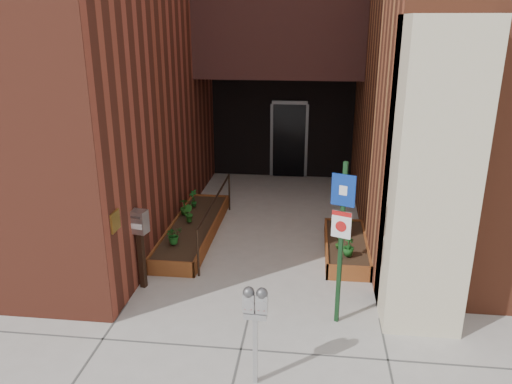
% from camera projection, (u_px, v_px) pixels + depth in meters
% --- Properties ---
extents(ground, '(80.00, 80.00, 0.00)m').
position_uv_depth(ground, '(250.00, 310.00, 7.85)').
color(ground, '#9E9991').
rests_on(ground, ground).
extents(planter_left, '(0.90, 3.60, 0.30)m').
position_uv_depth(planter_left, '(194.00, 230.00, 10.52)').
color(planter_left, brown).
rests_on(planter_left, ground).
extents(planter_right, '(0.80, 2.20, 0.30)m').
position_uv_depth(planter_right, '(346.00, 248.00, 9.70)').
color(planter_right, brown).
rests_on(planter_right, ground).
extents(handrail, '(0.04, 3.34, 0.90)m').
position_uv_depth(handrail, '(216.00, 205.00, 10.21)').
color(handrail, black).
rests_on(handrail, ground).
extents(parking_meter, '(0.30, 0.14, 1.35)m').
position_uv_depth(parking_meter, '(255.00, 310.00, 5.96)').
color(parking_meter, '#ABABAE').
rests_on(parking_meter, ground).
extents(sign_post, '(0.33, 0.15, 2.51)m').
position_uv_depth(sign_post, '(342.00, 228.00, 7.06)').
color(sign_post, '#133419').
rests_on(sign_post, ground).
extents(payment_dropbox, '(0.32, 0.26, 1.40)m').
position_uv_depth(payment_dropbox, '(140.00, 233.00, 8.22)').
color(payment_dropbox, black).
rests_on(payment_dropbox, ground).
extents(shrub_left_a, '(0.43, 0.43, 0.34)m').
position_uv_depth(shrub_left_a, '(174.00, 235.00, 9.45)').
color(shrub_left_a, '#1C631E').
rests_on(shrub_left_a, planter_left).
extents(shrub_left_b, '(0.28, 0.28, 0.36)m').
position_uv_depth(shrub_left_b, '(188.00, 213.00, 10.47)').
color(shrub_left_b, '#1E5C1A').
rests_on(shrub_left_b, planter_left).
extents(shrub_left_c, '(0.24, 0.24, 0.35)m').
position_uv_depth(shrub_left_c, '(184.00, 207.00, 10.87)').
color(shrub_left_c, '#215A19').
rests_on(shrub_left_c, planter_left).
extents(shrub_left_d, '(0.30, 0.30, 0.41)m').
position_uv_depth(shrub_left_d, '(193.00, 198.00, 11.29)').
color(shrub_left_d, '#18551A').
rests_on(shrub_left_d, planter_left).
extents(shrub_right_a, '(0.28, 0.28, 0.37)m').
position_uv_depth(shrub_right_a, '(349.00, 246.00, 8.96)').
color(shrub_right_a, '#17501A').
rests_on(shrub_right_a, planter_right).
extents(shrub_right_b, '(0.19, 0.19, 0.29)m').
position_uv_depth(shrub_right_b, '(338.00, 241.00, 9.24)').
color(shrub_right_b, '#225A19').
rests_on(shrub_right_b, planter_right).
extents(shrub_right_c, '(0.31, 0.31, 0.34)m').
position_uv_depth(shrub_right_c, '(347.00, 225.00, 9.93)').
color(shrub_right_c, '#215418').
rests_on(shrub_right_c, planter_right).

